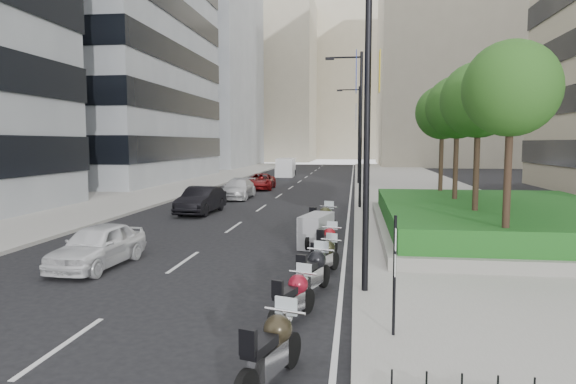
% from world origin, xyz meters
% --- Properties ---
extents(ground, '(160.00, 160.00, 0.00)m').
position_xyz_m(ground, '(0.00, 0.00, 0.00)').
color(ground, black).
rests_on(ground, ground).
extents(sidewalk_right, '(10.00, 100.00, 0.15)m').
position_xyz_m(sidewalk_right, '(9.00, 30.00, 0.07)').
color(sidewalk_right, '#9E9B93').
rests_on(sidewalk_right, ground).
extents(sidewalk_left, '(8.00, 100.00, 0.15)m').
position_xyz_m(sidewalk_left, '(-12.00, 30.00, 0.07)').
color(sidewalk_left, '#9E9B93').
rests_on(sidewalk_left, ground).
extents(lane_edge, '(0.12, 100.00, 0.01)m').
position_xyz_m(lane_edge, '(3.70, 30.00, 0.01)').
color(lane_edge, silver).
rests_on(lane_edge, ground).
extents(lane_centre, '(0.12, 100.00, 0.01)m').
position_xyz_m(lane_centre, '(-1.50, 30.00, 0.01)').
color(lane_centre, silver).
rests_on(lane_centre, ground).
extents(building_grey_far, '(22.00, 26.00, 30.00)m').
position_xyz_m(building_grey_far, '(-24.00, 70.00, 15.00)').
color(building_grey_far, gray).
rests_on(building_grey_far, ground).
extents(building_cream_right, '(28.00, 24.00, 36.00)m').
position_xyz_m(building_cream_right, '(22.00, 80.00, 18.00)').
color(building_cream_right, '#B7AD93').
rests_on(building_cream_right, ground).
extents(building_cream_left, '(26.00, 24.00, 34.00)m').
position_xyz_m(building_cream_left, '(-18.00, 100.00, 17.00)').
color(building_cream_left, '#B7AD93').
rests_on(building_cream_left, ground).
extents(building_cream_centre, '(30.00, 24.00, 38.00)m').
position_xyz_m(building_cream_centre, '(2.00, 120.00, 19.00)').
color(building_cream_centre, '#B7AD93').
rests_on(building_cream_centre, ground).
extents(planter, '(10.00, 14.00, 0.40)m').
position_xyz_m(planter, '(10.00, 10.00, 0.35)').
color(planter, gray).
rests_on(planter, sidewalk_right).
extents(hedge, '(9.40, 13.40, 0.80)m').
position_xyz_m(hedge, '(10.00, 10.00, 0.95)').
color(hedge, '#17511C').
rests_on(hedge, planter).
extents(tree_0, '(2.80, 2.80, 6.30)m').
position_xyz_m(tree_0, '(8.50, 4.00, 5.42)').
color(tree_0, '#332319').
rests_on(tree_0, planter).
extents(tree_1, '(2.80, 2.80, 6.30)m').
position_xyz_m(tree_1, '(8.50, 8.00, 5.42)').
color(tree_1, '#332319').
rests_on(tree_1, planter).
extents(tree_2, '(2.80, 2.80, 6.30)m').
position_xyz_m(tree_2, '(8.50, 12.00, 5.42)').
color(tree_2, '#332319').
rests_on(tree_2, planter).
extents(tree_3, '(2.80, 2.80, 6.30)m').
position_xyz_m(tree_3, '(8.50, 16.00, 5.42)').
color(tree_3, '#332319').
rests_on(tree_3, planter).
extents(lamp_post_0, '(2.34, 0.45, 9.00)m').
position_xyz_m(lamp_post_0, '(4.14, 1.00, 5.07)').
color(lamp_post_0, black).
rests_on(lamp_post_0, ground).
extents(lamp_post_1, '(2.34, 0.45, 9.00)m').
position_xyz_m(lamp_post_1, '(4.14, 18.00, 5.07)').
color(lamp_post_1, black).
rests_on(lamp_post_1, ground).
extents(lamp_post_2, '(2.34, 0.45, 9.00)m').
position_xyz_m(lamp_post_2, '(4.14, 36.00, 5.07)').
color(lamp_post_2, black).
rests_on(lamp_post_2, ground).
extents(parking_sign, '(0.06, 0.32, 2.50)m').
position_xyz_m(parking_sign, '(4.80, -2.00, 1.46)').
color(parking_sign, black).
rests_on(parking_sign, ground).
extents(motorcycle_0, '(0.90, 2.16, 1.10)m').
position_xyz_m(motorcycle_0, '(2.74, -4.09, 0.59)').
color(motorcycle_0, black).
rests_on(motorcycle_0, ground).
extents(motorcycle_1, '(0.91, 1.95, 1.02)m').
position_xyz_m(motorcycle_1, '(2.74, -1.16, 0.54)').
color(motorcycle_1, black).
rests_on(motorcycle_1, ground).
extents(motorcycle_2, '(0.92, 2.15, 1.10)m').
position_xyz_m(motorcycle_2, '(3.00, 0.93, 0.59)').
color(motorcycle_2, black).
rests_on(motorcycle_2, ground).
extents(motorcycle_3, '(0.91, 1.89, 0.99)m').
position_xyz_m(motorcycle_3, '(3.17, 2.97, 0.53)').
color(motorcycle_3, black).
rests_on(motorcycle_3, ground).
extents(motorcycle_4, '(0.80, 2.03, 1.03)m').
position_xyz_m(motorcycle_4, '(3.13, 4.97, 0.55)').
color(motorcycle_4, black).
rests_on(motorcycle_4, ground).
extents(motorcycle_5, '(1.27, 2.15, 1.22)m').
position_xyz_m(motorcycle_5, '(2.61, 6.99, 0.61)').
color(motorcycle_5, black).
rests_on(motorcycle_5, ground).
extents(motorcycle_6, '(1.17, 2.26, 1.20)m').
position_xyz_m(motorcycle_6, '(2.69, 9.22, 0.64)').
color(motorcycle_6, black).
rests_on(motorcycle_6, ground).
extents(car_a, '(1.84, 4.08, 1.36)m').
position_xyz_m(car_a, '(-3.93, 3.01, 0.68)').
color(car_a, white).
rests_on(car_a, ground).
extents(car_b, '(1.79, 4.53, 1.47)m').
position_xyz_m(car_b, '(-4.36, 15.24, 0.73)').
color(car_b, black).
rests_on(car_b, ground).
extents(car_c, '(1.94, 4.70, 1.36)m').
position_xyz_m(car_c, '(-4.07, 22.92, 0.68)').
color(car_c, silver).
rests_on(car_c, ground).
extents(car_d, '(2.40, 4.81, 1.31)m').
position_xyz_m(car_d, '(-3.82, 30.15, 0.65)').
color(car_d, maroon).
rests_on(car_d, ground).
extents(delivery_van, '(2.09, 5.04, 2.08)m').
position_xyz_m(delivery_van, '(-3.95, 46.67, 0.97)').
color(delivery_van, white).
rests_on(delivery_van, ground).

